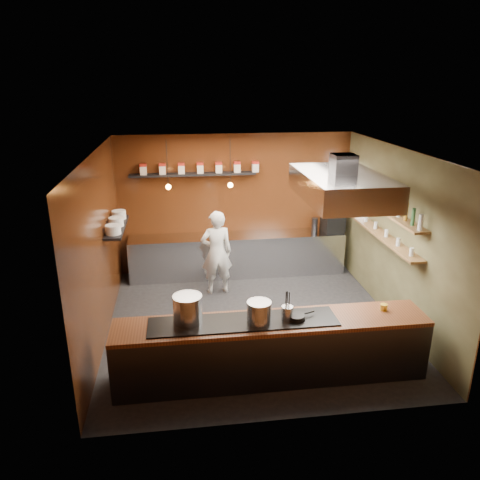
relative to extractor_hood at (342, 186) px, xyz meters
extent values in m
plane|color=black|center=(-1.30, 0.40, -2.51)|extent=(5.00, 5.00, 0.00)
plane|color=#381C0A|center=(-1.30, 2.90, -1.01)|extent=(5.00, 0.00, 5.00)
plane|color=#381C0A|center=(-3.80, 0.40, -1.01)|extent=(0.00, 5.00, 5.00)
plane|color=#454227|center=(1.20, 0.40, -1.01)|extent=(0.00, 5.00, 5.00)
plane|color=silver|center=(-1.30, 0.40, 0.49)|extent=(5.00, 5.00, 0.00)
plane|color=white|center=(1.15, 2.10, -0.61)|extent=(0.00, 1.00, 1.00)
cube|color=silver|center=(-1.30, 2.57, -2.06)|extent=(4.60, 0.65, 0.90)
cube|color=#38383D|center=(-1.30, -1.20, -2.08)|extent=(4.40, 0.70, 0.86)
cube|color=brown|center=(-1.30, -1.20, -1.62)|extent=(4.40, 0.72, 0.06)
cube|color=black|center=(-1.70, -1.20, -1.58)|extent=(2.60, 0.55, 0.02)
cube|color=black|center=(-2.20, 2.76, -0.31)|extent=(2.60, 0.26, 0.04)
cube|color=black|center=(-3.64, 1.40, -0.96)|extent=(0.30, 1.40, 0.04)
cube|color=olive|center=(1.04, 0.70, -0.59)|extent=(0.26, 2.80, 0.04)
cube|color=olive|center=(1.04, 0.70, -1.06)|extent=(0.26, 2.80, 0.04)
cube|color=#38383D|center=(0.00, 0.00, 0.34)|extent=(0.35, 0.35, 0.30)
cube|color=silver|center=(0.00, 0.00, -0.01)|extent=(1.20, 2.00, 0.40)
cube|color=white|center=(0.00, 0.00, -0.22)|extent=(1.00, 1.80, 0.02)
cylinder|color=black|center=(-2.70, 2.10, 0.04)|extent=(0.01, 0.01, 0.90)
sphere|color=orange|center=(-2.70, 2.10, -0.41)|extent=(0.10, 0.10, 0.10)
cylinder|color=black|center=(-1.50, 2.10, 0.04)|extent=(0.01, 0.01, 0.90)
sphere|color=orange|center=(-1.50, 2.10, -0.41)|extent=(0.10, 0.10, 0.10)
cube|color=beige|center=(-3.20, 2.76, -0.20)|extent=(0.13, 0.13, 0.17)
cube|color=#A01E13|center=(-3.20, 2.76, -0.09)|extent=(0.13, 0.13, 0.05)
cube|color=beige|center=(-2.82, 2.76, -0.20)|extent=(0.13, 0.13, 0.17)
cube|color=#A01E13|center=(-2.82, 2.76, -0.09)|extent=(0.13, 0.13, 0.05)
cube|color=beige|center=(-2.43, 2.76, -0.20)|extent=(0.13, 0.13, 0.17)
cube|color=#A01E13|center=(-2.43, 2.76, -0.09)|extent=(0.13, 0.13, 0.05)
cube|color=beige|center=(-2.05, 2.76, -0.20)|extent=(0.13, 0.13, 0.17)
cube|color=#A01E13|center=(-2.05, 2.76, -0.09)|extent=(0.14, 0.13, 0.05)
cube|color=beige|center=(-1.67, 2.76, -0.20)|extent=(0.13, 0.13, 0.17)
cube|color=#A01E13|center=(-1.67, 2.76, -0.09)|extent=(0.14, 0.13, 0.05)
cube|color=beige|center=(-1.28, 2.76, -0.20)|extent=(0.13, 0.13, 0.17)
cube|color=#A01E13|center=(-1.28, 2.76, -0.09)|extent=(0.14, 0.13, 0.05)
cube|color=beige|center=(-0.90, 2.76, -0.20)|extent=(0.13, 0.13, 0.17)
cube|color=#A01E13|center=(-0.90, 2.76, -0.09)|extent=(0.14, 0.13, 0.05)
cylinder|color=white|center=(-3.64, 0.95, -0.86)|extent=(0.26, 0.26, 0.16)
cylinder|color=white|center=(-3.64, 1.40, -0.86)|extent=(0.26, 0.26, 0.16)
cylinder|color=white|center=(-3.64, 1.85, -0.86)|extent=(0.26, 0.26, 0.16)
cylinder|color=silver|center=(1.04, -0.60, -0.45)|extent=(0.06, 0.06, 0.24)
cylinder|color=#2D5933|center=(1.04, -0.36, -0.45)|extent=(0.06, 0.06, 0.24)
cylinder|color=#8C601E|center=(1.04, -0.13, -0.45)|extent=(0.06, 0.06, 0.24)
cylinder|color=silver|center=(1.04, 0.11, -0.45)|extent=(0.06, 0.06, 0.24)
cylinder|color=#2D5933|center=(1.04, 0.35, -0.45)|extent=(0.06, 0.06, 0.24)
cylinder|color=#8C601E|center=(1.04, 0.58, -0.45)|extent=(0.06, 0.06, 0.24)
cylinder|color=silver|center=(1.04, 0.82, -0.45)|extent=(0.06, 0.06, 0.24)
cylinder|color=#2D5933|center=(1.04, 1.05, -0.45)|extent=(0.06, 0.06, 0.24)
cylinder|color=#8C601E|center=(1.04, 1.29, -0.45)|extent=(0.06, 0.06, 0.24)
cylinder|color=silver|center=(1.04, 1.53, -0.45)|extent=(0.06, 0.06, 0.24)
cylinder|color=#2D5933|center=(1.04, 1.76, -0.45)|extent=(0.06, 0.06, 0.24)
cylinder|color=#8C601E|center=(1.04, 2.00, -0.45)|extent=(0.06, 0.06, 0.24)
cylinder|color=silver|center=(1.04, -0.45, -0.97)|extent=(0.07, 0.07, 0.13)
cylinder|color=silver|center=(1.04, 0.01, -0.97)|extent=(0.07, 0.07, 0.13)
cylinder|color=silver|center=(1.04, 0.47, -0.97)|extent=(0.07, 0.07, 0.13)
cylinder|color=silver|center=(1.04, 0.93, -0.97)|extent=(0.07, 0.07, 0.13)
cylinder|color=silver|center=(1.04, 1.39, -0.97)|extent=(0.07, 0.07, 0.13)
cylinder|color=silver|center=(1.04, 1.85, -0.97)|extent=(0.07, 0.07, 0.13)
cylinder|color=#B9BBC1|center=(-2.45, -1.12, -1.37)|extent=(0.53, 0.53, 0.39)
cylinder|color=silver|center=(-1.50, -1.27, -1.41)|extent=(0.44, 0.44, 0.31)
cylinder|color=silver|center=(-1.10, -1.24, -1.46)|extent=(0.19, 0.19, 0.20)
cylinder|color=black|center=(-0.97, -1.24, -1.55)|extent=(0.26, 0.26, 0.03)
cylinder|color=black|center=(-0.97, -1.24, -1.52)|extent=(0.24, 0.24, 0.03)
cylinder|color=black|center=(-0.77, -1.17, -1.52)|extent=(0.18, 0.08, 0.02)
cylinder|color=gold|center=(0.36, -1.11, -1.54)|extent=(0.14, 0.14, 0.09)
cube|color=black|center=(0.80, 2.58, -1.39)|extent=(0.47, 0.45, 0.43)
imported|color=white|center=(-1.82, 1.73, -1.66)|extent=(0.65, 0.46, 1.69)
camera|label=1|loc=(-2.49, -6.82, 1.61)|focal=35.00mm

